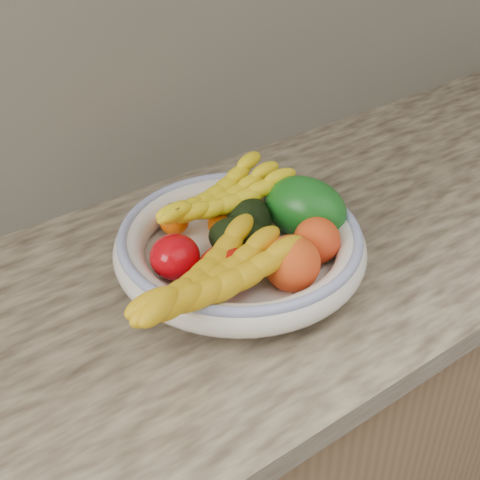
% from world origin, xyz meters
% --- Properties ---
extents(kitchen_counter, '(2.44, 0.66, 1.40)m').
position_xyz_m(kitchen_counter, '(0.00, 1.69, 0.46)').
color(kitchen_counter, brown).
rests_on(kitchen_counter, ground).
extents(fruit_bowl, '(0.39, 0.39, 0.08)m').
position_xyz_m(fruit_bowl, '(0.00, 1.66, 0.95)').
color(fruit_bowl, silver).
rests_on(fruit_bowl, kitchen_counter).
extents(clementine_back_left, '(0.06, 0.06, 0.04)m').
position_xyz_m(clementine_back_left, '(-0.05, 1.77, 0.95)').
color(clementine_back_left, '#FF6205').
rests_on(clementine_back_left, fruit_bowl).
extents(clementine_back_right, '(0.06, 0.06, 0.05)m').
position_xyz_m(clementine_back_right, '(0.03, 1.76, 0.95)').
color(clementine_back_right, orange).
rests_on(clementine_back_right, fruit_bowl).
extents(clementine_back_mid, '(0.06, 0.06, 0.04)m').
position_xyz_m(clementine_back_mid, '(0.01, 1.72, 0.95)').
color(clementine_back_mid, orange).
rests_on(clementine_back_mid, fruit_bowl).
extents(tomato_left, '(0.10, 0.10, 0.07)m').
position_xyz_m(tomato_left, '(-0.10, 1.68, 0.96)').
color(tomato_left, '#C5030D').
rests_on(tomato_left, fruit_bowl).
extents(tomato_near_left, '(0.10, 0.10, 0.07)m').
position_xyz_m(tomato_near_left, '(-0.06, 1.61, 0.96)').
color(tomato_near_left, '#B71106').
rests_on(tomato_near_left, fruit_bowl).
extents(avocado_center, '(0.11, 0.12, 0.07)m').
position_xyz_m(avocado_center, '(-0.00, 1.66, 0.96)').
color(avocado_center, black).
rests_on(avocado_center, fruit_bowl).
extents(avocado_right, '(0.12, 0.13, 0.07)m').
position_xyz_m(avocado_right, '(0.04, 1.69, 0.96)').
color(avocado_right, black).
rests_on(avocado_right, fruit_bowl).
extents(green_mango, '(0.16, 0.18, 0.12)m').
position_xyz_m(green_mango, '(0.12, 1.65, 0.98)').
color(green_mango, '#105815').
rests_on(green_mango, fruit_bowl).
extents(peach_front, '(0.09, 0.09, 0.08)m').
position_xyz_m(peach_front, '(0.02, 1.56, 0.97)').
color(peach_front, orange).
rests_on(peach_front, fruit_bowl).
extents(peach_right, '(0.08, 0.08, 0.07)m').
position_xyz_m(peach_right, '(0.09, 1.58, 0.97)').
color(peach_right, orange).
rests_on(peach_right, fruit_bowl).
extents(banana_bunch_back, '(0.28, 0.14, 0.08)m').
position_xyz_m(banana_bunch_back, '(0.02, 1.73, 0.99)').
color(banana_bunch_back, yellow).
rests_on(banana_bunch_back, fruit_bowl).
extents(banana_bunch_front, '(0.33, 0.20, 0.09)m').
position_xyz_m(banana_bunch_front, '(-0.11, 1.57, 0.98)').
color(banana_bunch_front, yellow).
rests_on(banana_bunch_front, fruit_bowl).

